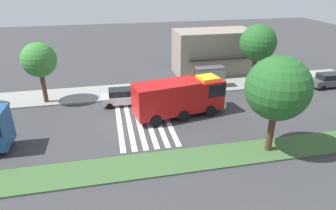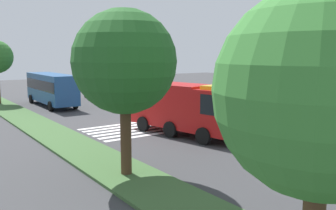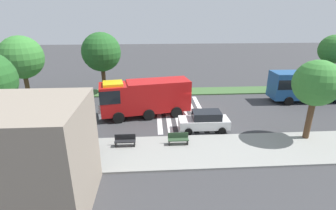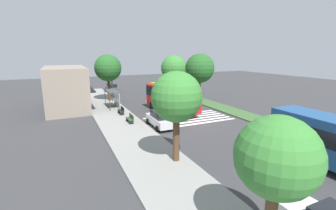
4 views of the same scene
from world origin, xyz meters
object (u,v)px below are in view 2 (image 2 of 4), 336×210
(transit_bus, at_px, (51,87))
(median_tree_center, at_px, (321,93))
(parked_car_mid, at_px, (182,108))
(bench_west_of_shelter, at_px, (223,113))
(sidewalk_tree_west, at_px, (152,63))
(fire_truck, at_px, (187,106))
(parked_car_west, at_px, (96,92))
(bus_stop_shelter, at_px, (308,110))
(sidewalk_tree_far_west, at_px, (117,68))
(median_tree_west, at_px, (125,62))
(bench_near_shelter, at_px, (261,120))

(transit_bus, bearing_deg, median_tree_center, 173.14)
(parked_car_mid, distance_m, transit_bus, 15.94)
(bench_west_of_shelter, relative_size, sidewalk_tree_west, 0.25)
(fire_truck, xyz_separation_m, parked_car_west, (-23.34, 3.75, -1.17))
(parked_car_mid, height_order, bus_stop_shelter, bus_stop_shelter)
(sidewalk_tree_far_west, relative_size, median_tree_center, 0.75)
(parked_car_west, height_order, median_tree_west, median_tree_west)
(parked_car_mid, relative_size, median_tree_center, 0.61)
(bench_near_shelter, distance_m, median_tree_center, 19.79)
(parked_car_west, height_order, bench_west_of_shelter, parked_car_west)
(parked_car_mid, height_order, bench_near_shelter, parked_car_mid)
(sidewalk_tree_west, bearing_deg, median_tree_west, -36.15)
(bench_west_of_shelter, distance_m, sidewalk_tree_west, 11.39)
(median_tree_west, bearing_deg, bus_stop_shelter, 89.53)
(fire_truck, relative_size, transit_bus, 0.89)
(sidewalk_tree_west, xyz_separation_m, median_tree_center, (28.10, -13.59, 0.00))
(bench_west_of_shelter, bearing_deg, bench_near_shelter, 0.00)
(median_tree_west, bearing_deg, bench_west_of_shelter, 119.79)
(bench_near_shelter, relative_size, sidewalk_tree_far_west, 0.30)
(bus_stop_shelter, xyz_separation_m, sidewalk_tree_far_west, (-27.06, -0.36, 1.97))
(parked_car_west, bearing_deg, transit_bus, -63.63)
(sidewalk_tree_west, xyz_separation_m, median_tree_west, (18.60, -13.59, 0.54))
(parked_car_mid, height_order, bench_west_of_shelter, parked_car_mid)
(fire_truck, height_order, bus_stop_shelter, fire_truck)
(transit_bus, height_order, median_tree_west, median_tree_west)
(fire_truck, xyz_separation_m, median_tree_center, (14.59, -7.64, 2.69))
(median_tree_west, bearing_deg, sidewalk_tree_far_west, 153.24)
(parked_car_west, xyz_separation_m, bench_west_of_shelter, (20.43, 2.58, -0.28))
(bus_stop_shelter, xyz_separation_m, bench_west_of_shelter, (-8.11, 0.02, -1.30))
(bus_stop_shelter, height_order, sidewalk_tree_far_west, sidewalk_tree_far_west)
(fire_truck, distance_m, bench_west_of_shelter, 7.11)
(parked_car_mid, bearing_deg, parked_car_west, -179.39)
(bus_stop_shelter, distance_m, sidewalk_tree_west, 18.93)
(sidewalk_tree_far_west, distance_m, sidewalk_tree_west, 8.39)
(sidewalk_tree_far_west, bearing_deg, parked_car_west, -123.93)
(bench_west_of_shelter, height_order, median_tree_west, median_tree_west)
(sidewalk_tree_far_west, bearing_deg, parked_car_mid, -7.65)
(bus_stop_shelter, distance_m, bench_west_of_shelter, 8.21)
(transit_bus, bearing_deg, median_tree_west, 170.32)
(bus_stop_shelter, distance_m, sidewalk_tree_far_west, 27.13)
(fire_truck, distance_m, parked_car_mid, 6.74)
(bench_near_shelter, distance_m, sidewalk_tree_far_west, 23.29)
(bench_near_shelter, bearing_deg, bench_west_of_shelter, 180.00)
(sidewalk_tree_far_west, relative_size, sidewalk_tree_west, 0.84)
(bench_west_of_shelter, height_order, sidewalk_tree_far_west, sidewalk_tree_far_west)
(median_tree_west, bearing_deg, median_tree_center, -0.00)
(parked_car_west, height_order, median_tree_center, median_tree_center)
(median_tree_west, relative_size, median_tree_center, 1.05)
(parked_car_mid, xyz_separation_m, median_tree_center, (20.08, -11.39, 3.83))
(parked_car_mid, relative_size, sidewalk_tree_west, 0.68)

